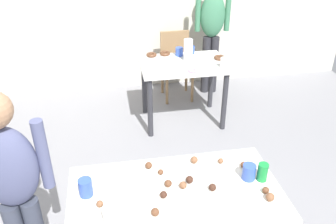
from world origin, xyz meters
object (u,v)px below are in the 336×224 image
person_girl_near (14,186)px  pitcher_far (188,50)px  dining_table_near (176,204)px  chair_far_table (176,61)px  dining_table_far (183,73)px  mixing_bowl (123,214)px  soda_can (263,172)px  person_adult_far (212,26)px

person_girl_near → pitcher_far: 2.50m
dining_table_near → person_girl_near: 0.97m
chair_far_table → person_girl_near: size_ratio=0.59×
dining_table_far → mixing_bowl: mixing_bowl is taller
dining_table_far → chair_far_table: bearing=85.5°
dining_table_near → chair_far_table: chair_far_table is taller
person_girl_near → soda_can: (1.50, -0.05, -0.07)m
chair_far_table → soda_can: bearing=-89.6°
chair_far_table → soda_can: 2.73m
chair_far_table → mixing_bowl: size_ratio=4.01×
pitcher_far → chair_far_table: bearing=90.6°
person_girl_near → person_adult_far: (1.95, 2.68, 0.06)m
person_girl_near → person_adult_far: person_adult_far is taller
soda_can → pitcher_far: 2.07m
person_girl_near → pitcher_far: person_girl_near is taller
dining_table_far → soda_can: 2.03m
dining_table_near → person_girl_near: person_girl_near is taller
mixing_bowl → soda_can: bearing=11.4°
dining_table_near → soda_can: bearing=1.6°
person_adult_far → mixing_bowl: 3.22m
chair_far_table → person_adult_far: size_ratio=0.56×
dining_table_far → mixing_bowl: (-0.82, -2.21, 0.17)m
person_adult_far → pitcher_far: person_adult_far is taller
dining_table_far → dining_table_near: bearing=-103.6°
dining_table_far → pitcher_far: (0.06, 0.05, 0.25)m
mixing_bowl → pitcher_far: 2.42m
soda_can → person_adult_far: bearing=80.5°
dining_table_far → person_girl_near: 2.45m
dining_table_far → soda_can: (0.07, -2.02, 0.19)m
chair_far_table → person_girl_near: bearing=-119.1°
person_adult_far → mixing_bowl: size_ratio=7.20×
person_adult_far → pitcher_far: size_ratio=6.19×
dining_table_far → soda_can: bearing=-88.0°
person_girl_near → soda_can: person_girl_near is taller
dining_table_near → person_girl_near: bearing=175.8°
dining_table_far → soda_can: soda_can is taller
dining_table_far → pitcher_far: 0.26m
dining_table_far → chair_far_table: 0.70m
mixing_bowl → soda_can: (0.90, 0.18, 0.02)m
dining_table_far → mixing_bowl: 2.36m
dining_table_far → person_adult_far: 0.94m
dining_table_near → soda_can: (0.56, 0.02, 0.16)m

